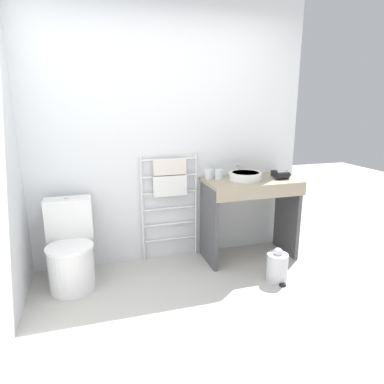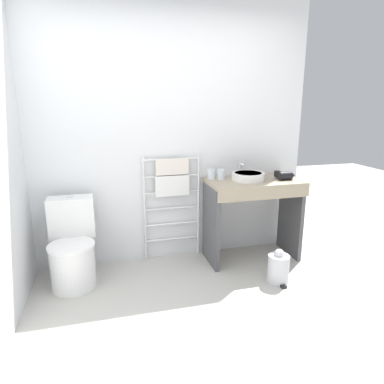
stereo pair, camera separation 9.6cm
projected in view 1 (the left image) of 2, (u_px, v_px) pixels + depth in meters
name	position (u px, v px, depth m)	size (l,w,h in m)	color
ground_plane	(221.00, 351.00, 2.28)	(12.00, 12.00, 0.00)	#B2AFA8
wall_back	(165.00, 131.00, 3.44)	(2.93, 0.12, 2.66)	silver
toilet	(71.00, 251.00, 3.05)	(0.41, 0.56, 0.78)	white
towel_radiator	(170.00, 188.00, 3.48)	(0.59, 0.06, 1.10)	silver
vanity_counter	(250.00, 206.00, 3.54)	(0.94, 0.53, 0.85)	gray
sink_basin	(245.00, 176.00, 3.47)	(0.33, 0.33, 0.07)	white
faucet	(238.00, 168.00, 3.62)	(0.02, 0.10, 0.14)	silver
cup_near_wall	(209.00, 174.00, 3.50)	(0.08, 0.08, 0.10)	silver
cup_near_edge	(219.00, 174.00, 3.49)	(0.08, 0.08, 0.10)	silver
hair_dryer	(282.00, 175.00, 3.50)	(0.18, 0.18, 0.09)	black
trash_bin	(277.00, 266.00, 3.16)	(0.20, 0.23, 0.33)	silver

